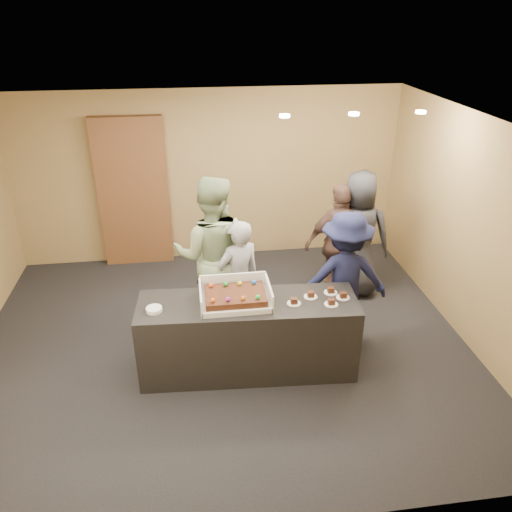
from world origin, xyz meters
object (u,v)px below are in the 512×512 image
(sheet_cake, at_px, (235,295))
(storage_cabinet, at_px, (133,193))
(serving_counter, at_px, (248,336))
(person_brown_extra, at_px, (339,243))
(cake_box, at_px, (235,298))
(person_sage_man, at_px, (212,254))
(plate_stack, at_px, (154,309))
(person_server_grey, at_px, (239,279))
(person_navy_man, at_px, (344,277))
(person_dark_suit, at_px, (357,235))

(sheet_cake, bearing_deg, storage_cabinet, 113.73)
(serving_counter, bearing_deg, person_brown_extra, 48.38)
(cake_box, xyz_separation_m, person_sage_man, (-0.19, 0.97, 0.06))
(serving_counter, height_order, plate_stack, plate_stack)
(sheet_cake, distance_m, person_server_grey, 0.78)
(sheet_cake, relative_size, plate_stack, 3.83)
(person_navy_man, xyz_separation_m, person_brown_extra, (0.22, 0.95, 0.00))
(cake_box, xyz_separation_m, person_navy_man, (1.37, 0.46, -0.11))
(serving_counter, relative_size, person_brown_extra, 1.43)
(plate_stack, bearing_deg, sheet_cake, 2.60)
(sheet_cake, relative_size, person_sage_man, 0.32)
(person_navy_man, height_order, person_brown_extra, person_brown_extra)
(sheet_cake, relative_size, person_navy_man, 0.39)
(storage_cabinet, bearing_deg, person_sage_man, -60.40)
(person_server_grey, bearing_deg, plate_stack, 15.92)
(person_navy_man, bearing_deg, person_server_grey, -6.29)
(storage_cabinet, xyz_separation_m, person_navy_man, (2.65, -2.43, -0.33))
(sheet_cake, bearing_deg, plate_stack, -177.40)
(serving_counter, xyz_separation_m, person_server_grey, (-0.02, 0.74, 0.32))
(plate_stack, relative_size, person_brown_extra, 0.10)
(storage_cabinet, xyz_separation_m, plate_stack, (0.42, -2.96, -0.25))
(storage_cabinet, relative_size, plate_stack, 13.84)
(person_navy_man, distance_m, person_brown_extra, 0.98)
(person_navy_man, bearing_deg, sheet_cake, 24.45)
(sheet_cake, height_order, person_navy_man, person_navy_man)
(cake_box, height_order, person_server_grey, person_server_grey)
(plate_stack, distance_m, person_navy_man, 2.29)
(serving_counter, distance_m, person_server_grey, 0.80)
(person_sage_man, relative_size, person_dark_suit, 1.10)
(sheet_cake, bearing_deg, person_navy_man, 19.77)
(sheet_cake, bearing_deg, person_brown_extra, 42.39)
(storage_cabinet, height_order, plate_stack, storage_cabinet)
(person_sage_man, xyz_separation_m, person_navy_man, (1.56, -0.50, -0.17))
(person_sage_man, xyz_separation_m, person_brown_extra, (1.77, 0.45, -0.17))
(cake_box, distance_m, person_brown_extra, 2.13)
(serving_counter, height_order, sheet_cake, sheet_cake)
(cake_box, height_order, plate_stack, cake_box)
(person_navy_man, relative_size, person_brown_extra, 1.00)
(person_navy_man, bearing_deg, person_dark_suit, -110.96)
(storage_cabinet, xyz_separation_m, person_sage_man, (1.09, -1.93, -0.17))
(person_server_grey, height_order, person_brown_extra, person_brown_extra)
(sheet_cake, distance_m, person_dark_suit, 2.40)
(sheet_cake, xyz_separation_m, plate_stack, (-0.86, -0.04, -0.08))
(storage_cabinet, distance_m, person_dark_suit, 3.45)
(person_brown_extra, bearing_deg, plate_stack, 26.10)
(person_sage_man, xyz_separation_m, person_dark_suit, (2.05, 0.52, -0.10))
(cake_box, relative_size, person_dark_suit, 0.42)
(serving_counter, bearing_deg, cake_box, 171.66)
(serving_counter, bearing_deg, sheet_cake, -176.57)
(cake_box, relative_size, person_sage_man, 0.38)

